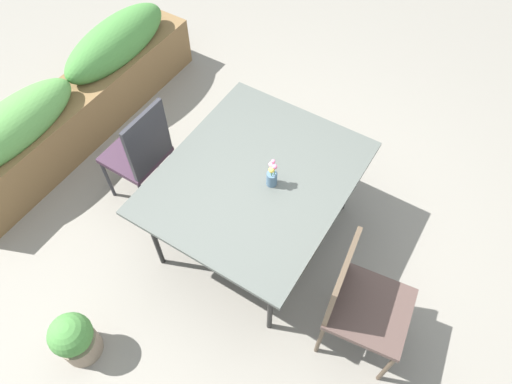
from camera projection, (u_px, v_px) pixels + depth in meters
name	position (u px, v px, depth m)	size (l,w,h in m)	color
ground_plane	(252.00, 230.00, 3.67)	(12.00, 12.00, 0.00)	gray
dining_table	(256.00, 179.00, 3.07)	(1.41, 1.19, 0.76)	#4C514C
chair_far_side	(141.00, 151.00, 3.43)	(0.42, 0.42, 0.98)	#3D2738
chair_near_left	(359.00, 299.00, 2.76)	(0.53, 0.53, 0.96)	#4C3A34
flower_vase	(272.00, 175.00, 2.92)	(0.07, 0.07, 0.22)	slate
planter_box	(77.00, 99.00, 3.98)	(2.63, 0.44, 0.81)	brown
potted_plant	(74.00, 338.00, 2.95)	(0.28, 0.28, 0.44)	gray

